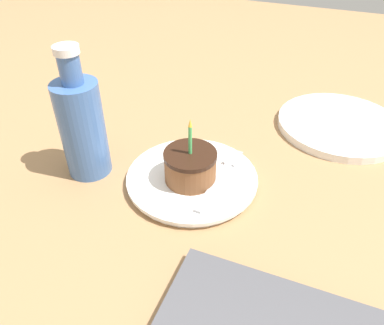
# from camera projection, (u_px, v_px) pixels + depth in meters

# --- Properties ---
(ground_plane) EXTENTS (2.40, 2.40, 0.04)m
(ground_plane) POSITION_uv_depth(u_px,v_px,m) (183.00, 181.00, 0.70)
(ground_plane) COLOR #9E754C
(ground_plane) RESTS_ON ground
(plate) EXTENTS (0.23, 0.23, 0.02)m
(plate) POSITION_uv_depth(u_px,v_px,m) (192.00, 178.00, 0.66)
(plate) COLOR white
(plate) RESTS_ON ground_plane
(cake_slice) EXTENTS (0.09, 0.09, 0.12)m
(cake_slice) POSITION_uv_depth(u_px,v_px,m) (190.00, 166.00, 0.63)
(cake_slice) COLOR brown
(cake_slice) RESTS_ON plate
(fork) EXTENTS (0.03, 0.18, 0.00)m
(fork) POSITION_uv_depth(u_px,v_px,m) (222.00, 174.00, 0.65)
(fork) COLOR #B2B2B7
(fork) RESTS_ON plate
(bottle) EXTENTS (0.08, 0.08, 0.23)m
(bottle) POSITION_uv_depth(u_px,v_px,m) (82.00, 126.00, 0.64)
(bottle) COLOR #3F66A5
(bottle) RESTS_ON ground_plane
(side_plate) EXTENTS (0.26, 0.26, 0.02)m
(side_plate) POSITION_uv_depth(u_px,v_px,m) (340.00, 125.00, 0.80)
(side_plate) COLOR white
(side_plate) RESTS_ON ground_plane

